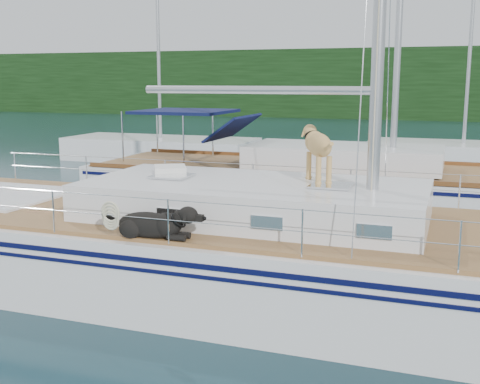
% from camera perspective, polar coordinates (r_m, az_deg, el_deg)
% --- Properties ---
extents(ground, '(120.00, 120.00, 0.00)m').
position_cam_1_polar(ground, '(9.98, -3.13, -9.08)').
color(ground, black).
rests_on(ground, ground).
extents(tree_line, '(90.00, 3.00, 6.00)m').
position_cam_1_polar(tree_line, '(53.78, 16.04, 9.83)').
color(tree_line, black).
rests_on(tree_line, ground).
extents(shore_bank, '(92.00, 1.00, 1.20)m').
position_cam_1_polar(shore_bank, '(55.05, 16.00, 7.34)').
color(shore_bank, '#595147').
rests_on(shore_bank, ground).
extents(main_sailboat, '(12.00, 3.82, 14.01)m').
position_cam_1_polar(main_sailboat, '(9.74, -2.64, -5.41)').
color(main_sailboat, silver).
rests_on(main_sailboat, ground).
extents(neighbor_sailboat, '(11.00, 3.50, 13.30)m').
position_cam_1_polar(neighbor_sailboat, '(15.81, 5.86, 0.59)').
color(neighbor_sailboat, silver).
rests_on(neighbor_sailboat, ground).
extents(bg_boat_west, '(8.00, 3.00, 11.65)m').
position_cam_1_polar(bg_boat_west, '(25.65, -7.51, 4.00)').
color(bg_boat_west, silver).
rests_on(bg_boat_west, ground).
extents(bg_boat_center, '(7.20, 3.00, 11.65)m').
position_cam_1_polar(bg_boat_center, '(24.83, 20.36, 3.22)').
color(bg_boat_center, silver).
rests_on(bg_boat_center, ground).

